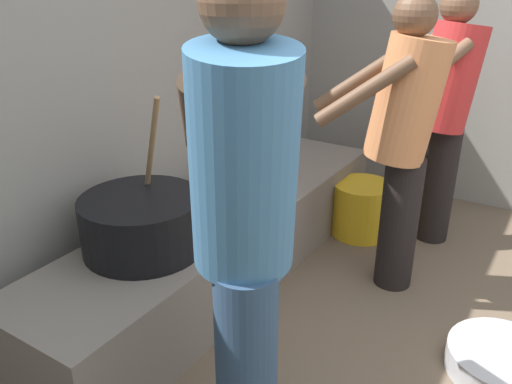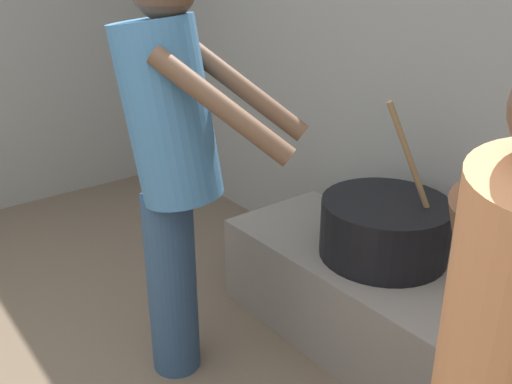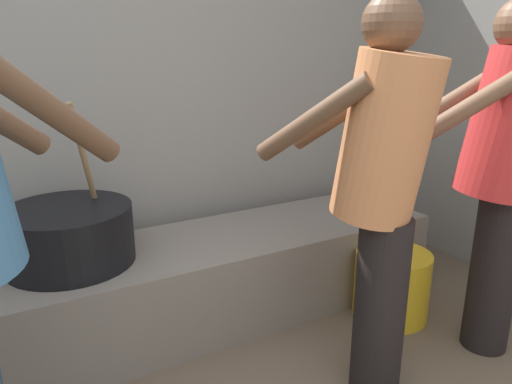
{
  "view_description": "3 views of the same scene",
  "coord_description": "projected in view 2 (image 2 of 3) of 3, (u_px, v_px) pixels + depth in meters",
  "views": [
    {
      "loc": [
        -1.39,
        0.2,
        1.62
      ],
      "look_at": [
        0.46,
        1.38,
        0.66
      ],
      "focal_mm": 36.6,
      "sensor_mm": 36.0,
      "label": 1
    },
    {
      "loc": [
        1.43,
        0.01,
        1.63
      ],
      "look_at": [
        0.38,
        0.83,
        1.06
      ],
      "focal_mm": 39.18,
      "sensor_mm": 36.0,
      "label": 2
    },
    {
      "loc": [
        -0.14,
        -0.32,
        1.33
      ],
      "look_at": [
        0.72,
        1.22,
        0.8
      ],
      "focal_mm": 33.36,
      "sensor_mm": 36.0,
      "label": 3
    }
  ],
  "objects": [
    {
      "name": "block_enclosure_rear",
      "position": [
        447.0,
        98.0,
        2.52
      ],
      "size": [
        5.29,
        0.2,
        2.06
      ],
      "primitive_type": "cube",
      "color": "gray",
      "rests_on": "ground_plane"
    },
    {
      "name": "hearth_ledge",
      "position": [
        489.0,
        369.0,
        2.07
      ],
      "size": [
        2.55,
        0.6,
        0.43
      ],
      "primitive_type": "cube",
      "color": "slate",
      "rests_on": "ground_plane"
    },
    {
      "name": "cooking_pot_main",
      "position": [
        384.0,
        228.0,
        2.37
      ],
      "size": [
        0.54,
        0.54,
        0.71
      ],
      "color": "black",
      "rests_on": "hearth_ledge"
    },
    {
      "name": "cook_in_blue_shirt",
      "position": [
        172.0,
        158.0,
        2.04
      ],
      "size": [
        0.73,
        0.67,
        1.65
      ],
      "color": "navy",
      "rests_on": "ground_plane"
    }
  ]
}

